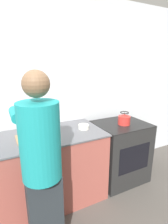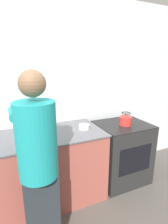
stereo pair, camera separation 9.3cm
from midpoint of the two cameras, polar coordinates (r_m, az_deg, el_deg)
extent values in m
plane|color=#4C4742|center=(2.41, -2.32, -29.75)|extent=(12.00, 12.00, 0.00)
cube|color=silver|center=(2.44, -9.22, 5.60)|extent=(8.00, 0.05, 2.60)
cube|color=#9E4C42|center=(2.32, -15.21, -18.34)|extent=(1.73, 0.68, 0.89)
cube|color=#56565B|center=(2.10, -16.09, -8.04)|extent=(1.76, 0.71, 0.02)
cube|color=black|center=(2.73, 13.04, -12.72)|extent=(0.73, 0.62, 0.88)
cube|color=black|center=(2.56, 13.64, -3.92)|extent=(0.73, 0.62, 0.01)
cube|color=black|center=(2.51, 17.41, -14.67)|extent=(0.51, 0.01, 0.39)
cube|color=#252C30|center=(1.90, -11.90, -29.13)|extent=(0.30, 0.18, 0.78)
cylinder|color=teal|center=(1.49, -13.46, -9.05)|extent=(0.33, 0.33, 0.65)
sphere|color=brown|center=(1.36, -14.70, 8.95)|extent=(0.21, 0.21, 0.21)
cylinder|color=teal|center=(1.70, -20.44, -0.49)|extent=(0.09, 0.30, 0.09)
cylinder|color=teal|center=(1.73, -11.10, 0.55)|extent=(0.09, 0.30, 0.09)
cube|color=#A87A4C|center=(2.08, -15.45, -7.77)|extent=(0.33, 0.26, 0.02)
cube|color=silver|center=(2.10, -15.80, -7.15)|extent=(0.13, 0.09, 0.01)
cube|color=black|center=(2.05, -18.29, -7.94)|extent=(0.09, 0.06, 0.01)
cylinder|color=red|center=(2.50, 14.43, -2.80)|extent=(0.17, 0.17, 0.12)
cone|color=red|center=(2.48, 14.55, -1.16)|extent=(0.14, 0.14, 0.03)
sphere|color=black|center=(2.47, 14.59, -0.60)|extent=(0.02, 0.02, 0.02)
torus|color=black|center=(2.47, 14.61, -0.34)|extent=(0.12, 0.12, 0.01)
cylinder|color=silver|center=(2.25, 1.20, -4.84)|extent=(0.14, 0.14, 0.06)
camera|label=1|loc=(0.05, -88.73, 0.36)|focal=28.00mm
camera|label=2|loc=(0.05, 91.27, -0.36)|focal=28.00mm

